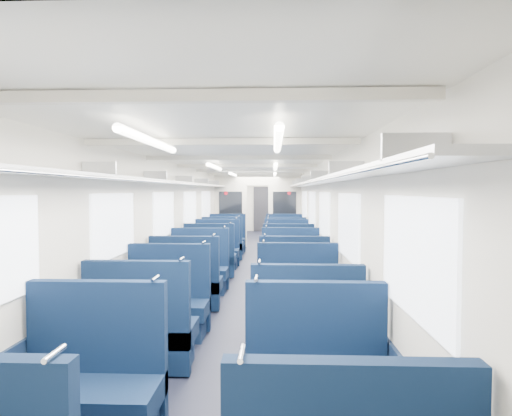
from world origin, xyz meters
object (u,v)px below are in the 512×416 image
Objects in this scene: end_door at (262,209)px; seat_5 at (306,342)px; seat_10 at (199,272)px; seat_16 at (223,246)px; seat_9 at (294,286)px; seat_14 at (217,252)px; bulkhead at (258,209)px; seat_3 at (317,393)px; seat_11 at (291,271)px; seat_15 at (287,252)px; seat_6 at (167,307)px; seat_2 at (90,391)px; seat_12 at (210,260)px; seat_7 at (298,305)px; seat_18 at (227,241)px; seat_19 at (284,241)px; seat_13 at (288,260)px; seat_8 at (186,286)px; seat_4 at (142,335)px; seat_17 at (285,247)px.

end_door is 15.06m from seat_5.
seat_16 is (0.00, 3.59, 0.00)m from seat_10.
seat_9 is 1.00× the size of seat_14.
bulkhead reaches higher than seat_3.
seat_11 is 1.00× the size of seat_15.
seat_5 is at bearing -35.11° from seat_6.
seat_2 is 7.24m from seat_15.
seat_7 is at bearing -64.59° from seat_12.
seat_18 is at bearing 100.26° from seat_3.
seat_15 is (0.00, 3.54, 0.00)m from seat_9.
seat_16 is 1.08m from seat_18.
seat_7 is at bearing -90.00° from seat_19.
seat_14 is (0.00, 2.40, 0.00)m from seat_10.
seat_7 and seat_16 have the same top height.
seat_10 is at bearing 90.00° from seat_2.
seat_9 is (1.66, 3.50, 0.00)m from seat_2.
seat_3 is at bearing -78.42° from seat_16.
seat_13 is at bearing -1.00° from seat_12.
bulkhead reaches higher than seat_8.
seat_13 is at bearing -33.00° from seat_14.
seat_14 is 1.00× the size of seat_19.
seat_11 is 1.20m from seat_13.
seat_8 is 1.00× the size of seat_18.
seat_4 and seat_16 have the same top height.
seat_14 is (0.00, 3.50, 0.00)m from seat_8.
seat_17 is at bearing 64.47° from seat_10.
seat_13 is (0.83, -10.23, -0.64)m from end_door.
seat_2 is at bearing -115.36° from seat_9.
seat_2 is 9.21m from seat_18.
seat_13 is (0.00, 3.46, 0.00)m from seat_7.
seat_17 is (0.00, 4.51, 0.00)m from seat_9.
seat_9 is 1.00× the size of seat_13.
seat_12 is at bearing -90.00° from seat_18.
seat_2 is 1.98m from seat_5.
seat_9 is (1.66, 0.06, 0.00)m from seat_8.
seat_2 is 1.00× the size of seat_15.
seat_9 and seat_10 have the same top height.
seat_9 is at bearing -86.23° from end_door.
seat_10 and seat_15 have the same top height.
seat_15 is (1.66, 2.50, 0.00)m from seat_10.
seat_6 is 1.00× the size of seat_7.
seat_12 is at bearing 124.74° from seat_9.
seat_12 is at bearing 143.53° from seat_11.
seat_6 and seat_10 have the same top height.
seat_6 is (-1.66, 2.20, 0.00)m from seat_3.
seat_19 is (0.00, 6.85, 0.00)m from seat_7.
seat_8 is 6.04m from seat_19.
seat_6 is 1.00× the size of seat_11.
end_door is 8.15m from seat_17.
seat_6 and seat_17 have the same top height.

